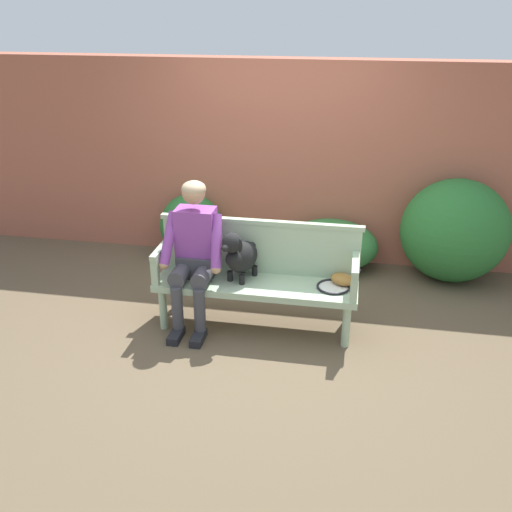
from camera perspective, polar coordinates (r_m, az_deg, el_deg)
The scene contains 13 objects.
ground_plane at distance 5.16m, azimuth -0.00°, elevation -7.04°, with size 40.00×40.00×0.00m, color brown.
brick_garden_fence at distance 6.30m, azimuth 2.82°, elevation 9.56°, with size 8.00×0.30×2.16m, color #9E5642.
hedge_bush_mid_right at distance 6.43m, azimuth -6.56°, elevation 3.02°, with size 0.71×0.65×0.73m, color #286B2D.
hedge_bush_far_right at distance 6.16m, azimuth 7.60°, elevation 1.10°, with size 1.00×0.67×0.56m, color #337538.
hedge_bush_mid_left at distance 6.13m, azimuth 19.44°, elevation 2.41°, with size 1.10×0.91×1.09m, color #286B2D.
garden_bench at distance 4.97m, azimuth -0.00°, elevation -3.24°, with size 1.77×0.49×0.44m.
bench_backrest at distance 5.03m, azimuth 0.44°, elevation 1.04°, with size 1.81×0.06×0.50m.
bench_armrest_left_end at distance 4.99m, azimuth -9.78°, elevation -0.20°, with size 0.06×0.49×0.28m.
bench_armrest_right_end at distance 4.71m, azimuth 9.98°, elevation -1.74°, with size 0.06×0.49×0.28m.
person_seated at distance 4.93m, azimuth -6.26°, elevation 0.67°, with size 0.56×0.64×1.31m.
dog_on_bench at distance 4.88m, azimuth -1.67°, elevation 0.11°, with size 0.34×0.47×0.48m.
tennis_racket at distance 4.91m, azimuth 8.01°, elevation -2.98°, with size 0.43×0.56×0.03m.
baseball_glove at distance 4.95m, azimuth 8.75°, elevation -2.34°, with size 0.22×0.17×0.09m, color #9E6B2D.
Camera 1 is at (0.79, -4.33, 2.69)m, focal length 39.59 mm.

